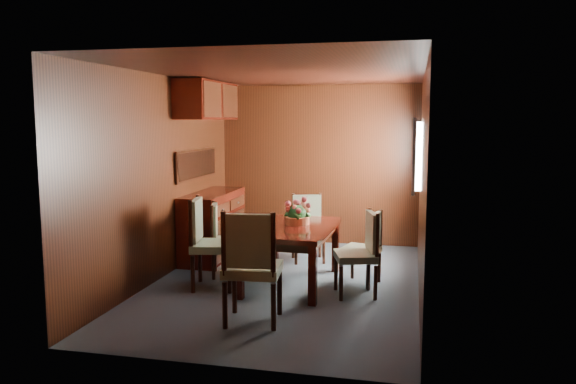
% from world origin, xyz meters
% --- Properties ---
extents(ground, '(4.50, 4.50, 0.00)m').
position_xyz_m(ground, '(0.00, 0.00, 0.00)').
color(ground, '#354149').
rests_on(ground, ground).
extents(room_shell, '(3.06, 4.52, 2.41)m').
position_xyz_m(room_shell, '(-0.10, 0.33, 1.63)').
color(room_shell, black).
rests_on(room_shell, ground).
extents(sideboard, '(0.48, 1.40, 0.90)m').
position_xyz_m(sideboard, '(-1.25, 1.00, 0.45)').
color(sideboard, '#330B06').
rests_on(sideboard, ground).
extents(dining_table, '(0.96, 1.48, 0.68)m').
position_xyz_m(dining_table, '(0.07, -0.01, 0.58)').
color(dining_table, '#330B06').
rests_on(dining_table, ground).
extents(chair_left_near, '(0.55, 0.57, 1.02)m').
position_xyz_m(chair_left_near, '(-0.83, -0.34, 0.57)').
color(chair_left_near, black).
rests_on(chair_left_near, ground).
extents(chair_left_far, '(0.51, 0.52, 0.89)m').
position_xyz_m(chair_left_far, '(-0.82, 0.17, 0.49)').
color(chair_left_far, black).
rests_on(chair_left_far, ground).
extents(chair_right_near, '(0.52, 0.54, 0.92)m').
position_xyz_m(chair_right_near, '(0.89, -0.24, 0.51)').
color(chair_right_near, black).
rests_on(chair_right_near, ground).
extents(chair_right_far, '(0.48, 0.49, 0.86)m').
position_xyz_m(chair_right_far, '(0.90, 0.14, 0.47)').
color(chair_right_far, black).
rests_on(chair_right_far, ground).
extents(chair_head, '(0.56, 0.54, 1.08)m').
position_xyz_m(chair_head, '(-0.01, -1.35, 0.60)').
color(chair_head, black).
rests_on(chair_head, ground).
extents(chair_foot, '(0.53, 0.52, 0.89)m').
position_xyz_m(chair_foot, '(0.04, 1.15, 0.49)').
color(chair_foot, black).
rests_on(chair_foot, ground).
extents(flower_centerpiece, '(0.31, 0.31, 0.31)m').
position_xyz_m(flower_centerpiece, '(0.11, 0.12, 0.83)').
color(flower_centerpiece, '#A85933').
rests_on(flower_centerpiece, dining_table).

